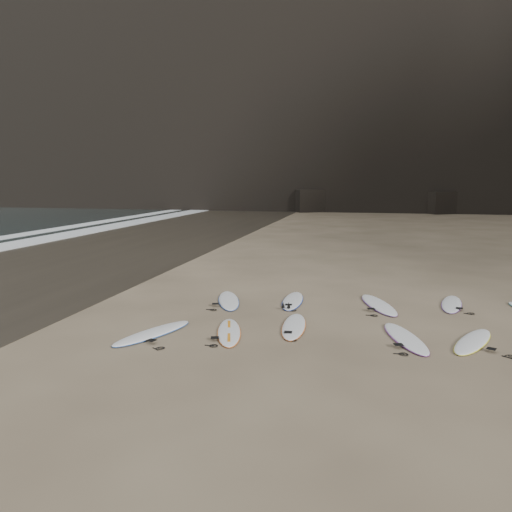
{
  "coord_description": "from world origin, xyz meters",
  "views": [
    {
      "loc": [
        0.79,
        -11.67,
        3.67
      ],
      "look_at": [
        -2.29,
        2.0,
        1.5
      ],
      "focal_mm": 35.0,
      "sensor_mm": 36.0,
      "label": 1
    }
  ],
  "objects_px": {
    "surfboard_2": "(294,326)",
    "surfboard_3": "(405,338)",
    "surfboard_7": "(379,304)",
    "surfboard_6": "(293,300)",
    "surfboard_8": "(452,304)",
    "surfboard_4": "(473,341)",
    "surfboard_0": "(153,333)",
    "surfboard_5": "(229,300)",
    "surfboard_1": "(229,332)"
  },
  "relations": [
    {
      "from": "surfboard_8",
      "to": "surfboard_5",
      "type": "bearing_deg",
      "value": -160.72
    },
    {
      "from": "surfboard_2",
      "to": "surfboard_4",
      "type": "xyz_separation_m",
      "value": [
        4.13,
        -0.27,
        -0.0
      ]
    },
    {
      "from": "surfboard_1",
      "to": "surfboard_7",
      "type": "height_order",
      "value": "surfboard_7"
    },
    {
      "from": "surfboard_1",
      "to": "surfboard_5",
      "type": "relative_size",
      "value": 0.92
    },
    {
      "from": "surfboard_0",
      "to": "surfboard_2",
      "type": "relative_size",
      "value": 1.05
    },
    {
      "from": "surfboard_3",
      "to": "surfboard_4",
      "type": "relative_size",
      "value": 1.06
    },
    {
      "from": "surfboard_0",
      "to": "surfboard_8",
      "type": "relative_size",
      "value": 1.08
    },
    {
      "from": "surfboard_1",
      "to": "surfboard_5",
      "type": "distance_m",
      "value": 3.14
    },
    {
      "from": "surfboard_3",
      "to": "surfboard_7",
      "type": "bearing_deg",
      "value": 83.87
    },
    {
      "from": "surfboard_1",
      "to": "surfboard_3",
      "type": "distance_m",
      "value": 4.13
    },
    {
      "from": "surfboard_1",
      "to": "surfboard_6",
      "type": "height_order",
      "value": "surfboard_6"
    },
    {
      "from": "surfboard_1",
      "to": "surfboard_6",
      "type": "relative_size",
      "value": 0.96
    },
    {
      "from": "surfboard_5",
      "to": "surfboard_7",
      "type": "relative_size",
      "value": 0.96
    },
    {
      "from": "surfboard_0",
      "to": "surfboard_5",
      "type": "xyz_separation_m",
      "value": [
        0.89,
        3.5,
        0.0
      ]
    },
    {
      "from": "surfboard_3",
      "to": "surfboard_7",
      "type": "xyz_separation_m",
      "value": [
        -0.55,
        3.02,
        0.0
      ]
    },
    {
      "from": "surfboard_1",
      "to": "surfboard_8",
      "type": "distance_m",
      "value": 6.96
    },
    {
      "from": "surfboard_7",
      "to": "surfboard_8",
      "type": "bearing_deg",
      "value": -2.35
    },
    {
      "from": "surfboard_4",
      "to": "surfboard_5",
      "type": "relative_size",
      "value": 0.93
    },
    {
      "from": "surfboard_4",
      "to": "surfboard_6",
      "type": "xyz_separation_m",
      "value": [
        -4.55,
        2.87,
        0.0
      ]
    },
    {
      "from": "surfboard_0",
      "to": "surfboard_5",
      "type": "height_order",
      "value": "same"
    },
    {
      "from": "surfboard_6",
      "to": "surfboard_8",
      "type": "distance_m",
      "value": 4.67
    },
    {
      "from": "surfboard_2",
      "to": "surfboard_3",
      "type": "distance_m",
      "value": 2.68
    },
    {
      "from": "surfboard_0",
      "to": "surfboard_7",
      "type": "distance_m",
      "value": 6.62
    },
    {
      "from": "surfboard_2",
      "to": "surfboard_4",
      "type": "height_order",
      "value": "surfboard_2"
    },
    {
      "from": "surfboard_4",
      "to": "surfboard_8",
      "type": "relative_size",
      "value": 1.0
    },
    {
      "from": "surfboard_7",
      "to": "surfboard_5",
      "type": "bearing_deg",
      "value": 168.03
    },
    {
      "from": "surfboard_5",
      "to": "surfboard_3",
      "type": "bearing_deg",
      "value": -45.89
    },
    {
      "from": "surfboard_7",
      "to": "surfboard_8",
      "type": "relative_size",
      "value": 1.13
    },
    {
      "from": "surfboard_7",
      "to": "surfboard_2",
      "type": "bearing_deg",
      "value": -146.17
    },
    {
      "from": "surfboard_0",
      "to": "surfboard_6",
      "type": "bearing_deg",
      "value": 76.2
    },
    {
      "from": "surfboard_6",
      "to": "surfboard_7",
      "type": "height_order",
      "value": "surfboard_7"
    },
    {
      "from": "surfboard_5",
      "to": "surfboard_6",
      "type": "bearing_deg",
      "value": -6.82
    },
    {
      "from": "surfboard_2",
      "to": "surfboard_7",
      "type": "distance_m",
      "value": 3.39
    },
    {
      "from": "surfboard_0",
      "to": "surfboard_4",
      "type": "xyz_separation_m",
      "value": [
        7.33,
        1.03,
        -0.0
      ]
    },
    {
      "from": "surfboard_3",
      "to": "surfboard_8",
      "type": "relative_size",
      "value": 1.07
    },
    {
      "from": "surfboard_1",
      "to": "surfboard_5",
      "type": "height_order",
      "value": "surfboard_5"
    },
    {
      "from": "surfboard_2",
      "to": "surfboard_4",
      "type": "relative_size",
      "value": 1.02
    },
    {
      "from": "surfboard_8",
      "to": "surfboard_2",
      "type": "bearing_deg",
      "value": -132.1
    },
    {
      "from": "surfboard_3",
      "to": "surfboard_4",
      "type": "distance_m",
      "value": 1.48
    },
    {
      "from": "surfboard_5",
      "to": "surfboard_2",
      "type": "bearing_deg",
      "value": -62.16
    },
    {
      "from": "surfboard_6",
      "to": "surfboard_8",
      "type": "bearing_deg",
      "value": 5.98
    },
    {
      "from": "surfboard_3",
      "to": "surfboard_8",
      "type": "bearing_deg",
      "value": 50.27
    },
    {
      "from": "surfboard_4",
      "to": "surfboard_8",
      "type": "height_order",
      "value": "same"
    },
    {
      "from": "surfboard_0",
      "to": "surfboard_4",
      "type": "distance_m",
      "value": 7.41
    },
    {
      "from": "surfboard_4",
      "to": "surfboard_5",
      "type": "bearing_deg",
      "value": -176.54
    },
    {
      "from": "surfboard_6",
      "to": "surfboard_3",
      "type": "bearing_deg",
      "value": -45.8
    },
    {
      "from": "surfboard_4",
      "to": "surfboard_6",
      "type": "distance_m",
      "value": 5.38
    },
    {
      "from": "surfboard_2",
      "to": "surfboard_5",
      "type": "relative_size",
      "value": 0.95
    },
    {
      "from": "surfboard_2",
      "to": "surfboard_3",
      "type": "bearing_deg",
      "value": -11.75
    },
    {
      "from": "surfboard_0",
      "to": "surfboard_4",
      "type": "relative_size",
      "value": 1.08
    }
  ]
}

